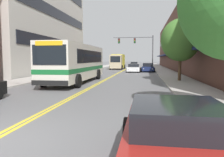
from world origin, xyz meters
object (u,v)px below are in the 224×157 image
Objects in this scene: car_navy_parked_right_mid at (148,68)px; car_white_moving_lead at (134,68)px; car_champagne_moving_second at (135,65)px; box_truck at (118,61)px; car_charcoal_moving_third at (134,64)px; city_bus at (77,61)px; traffic_signal_mast at (139,45)px; street_tree_right_mid at (180,40)px; car_red_parked_right_foreground at (178,143)px; car_slate_blue_parked_left_mid at (91,68)px.

car_navy_parked_right_mid is 0.93× the size of car_white_moving_lead.
car_navy_parked_right_mid is at bearing -81.50° from car_champagne_moving_second.
car_champagne_moving_second is 12.19m from box_truck.
car_champagne_moving_second is 8.25m from car_charcoal_moving_third.
city_bus is 45.75m from car_charcoal_moving_third.
car_charcoal_moving_third is at bearing 95.06° from traffic_signal_mast.
street_tree_right_mid is (9.02, 1.61, 1.89)m from city_bus.
car_white_moving_lead is (-2.33, 30.63, -0.01)m from car_red_parked_right_foreground.
street_tree_right_mid is at bearing 10.11° from city_bus.
car_charcoal_moving_third is (-3.74, 29.01, -0.07)m from car_navy_parked_right_mid.
city_bus is 22.97m from traffic_signal_mast.
car_white_moving_lead is 0.61× the size of box_truck.
traffic_signal_mast is (1.44, -15.13, 3.98)m from car_champagne_moving_second.
car_navy_parked_right_mid reaches higher than car_charcoal_moving_third.
car_navy_parked_right_mid is 21.01m from car_champagne_moving_second.
city_bus is at bearing -101.98° from traffic_signal_mast.
traffic_signal_mast reaches higher than box_truck.
car_red_parked_right_foreground is 0.95× the size of car_white_moving_lead.
traffic_signal_mast is at bearing 106.43° from car_navy_parked_right_mid.
street_tree_right_mid reaches higher than box_truck.
box_truck is (2.64, 11.90, 0.91)m from car_slate_blue_parked_left_mid.
street_tree_right_mid is (8.58, -24.01, 2.15)m from box_truck.
car_white_moving_lead is (-2.21, -0.85, -0.05)m from car_navy_parked_right_mid.
car_charcoal_moving_third is (-0.63, 8.22, -0.02)m from car_champagne_moving_second.
car_red_parked_right_foreground is at bearing -89.77° from car_navy_parked_right_mid.
city_bus is 16.24m from car_red_parked_right_foreground.
car_champagne_moving_second is (5.50, 23.71, -0.06)m from car_slate_blue_parked_left_mid.
city_bus is 1.51× the size of box_truck.
city_bus is 2.03× the size of street_tree_right_mid.
car_champagne_moving_second is at bearing -85.62° from car_charcoal_moving_third.
car_red_parked_right_foreground is at bearing -81.44° from box_truck.
car_charcoal_moving_third is 23.79m from traffic_signal_mast.
car_charcoal_moving_third is at bearing 81.33° from car_slate_blue_parked_left_mid.
city_bus is at bearing -111.02° from car_navy_parked_right_mid.
car_navy_parked_right_mid is at bearing 18.79° from car_slate_blue_parked_left_mid.
box_truck reaches higher than car_white_moving_lead.
car_champagne_moving_second is (-3.11, 20.78, -0.05)m from car_navy_parked_right_mid.
car_charcoal_moving_third is (-3.86, 60.48, -0.03)m from car_red_parked_right_foreground.
street_tree_right_mid reaches higher than car_champagne_moving_second.
city_bus is at bearing -90.98° from box_truck.
car_red_parked_right_foreground is 0.57× the size of traffic_signal_mast.
car_red_parked_right_foreground is 0.77× the size of street_tree_right_mid.
traffic_signal_mast is (6.94, 8.58, 3.92)m from car_slate_blue_parked_left_mid.
box_truck is (0.44, 25.62, -0.25)m from city_bus.
car_slate_blue_parked_left_mid is at bearing -161.21° from car_navy_parked_right_mid.
car_white_moving_lead is 0.93× the size of car_charcoal_moving_third.
car_navy_parked_right_mid is at bearing -56.38° from box_truck.
car_slate_blue_parked_left_mid is 1.01× the size of car_red_parked_right_foreground.
box_truck is (-2.23, -20.04, 0.99)m from car_charcoal_moving_third.
car_navy_parked_right_mid reaches higher than car_white_moving_lead.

